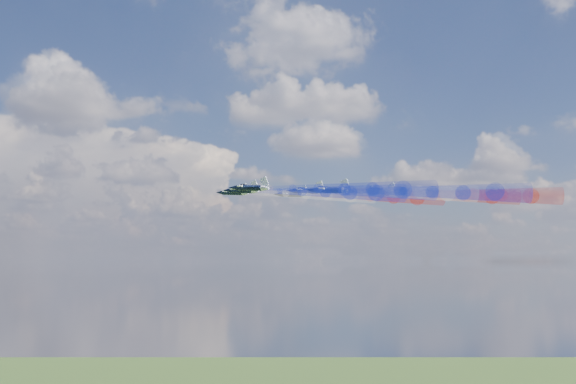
{
  "coord_description": "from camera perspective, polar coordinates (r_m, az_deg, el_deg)",
  "views": [
    {
      "loc": [
        -22.12,
        -165.83,
        146.23
      ],
      "look_at": [
        -0.59,
        9.41,
        165.12
      ],
      "focal_mm": 40.65,
      "sensor_mm": 36.0,
      "label": 1
    }
  ],
  "objects": [
    {
      "name": "jet_lead",
      "position": [
        192.09,
        -4.83,
        -0.06
      ],
      "size": [
        16.48,
        16.57,
        4.95
      ],
      "primitive_type": null,
      "rotation": [
        0.08,
        -0.05,
        0.81
      ],
      "color": "black"
    },
    {
      "name": "jet_rear_right",
      "position": [
        175.77,
        7.83,
        -0.09
      ],
      "size": [
        16.48,
        16.57,
        4.95
      ],
      "primitive_type": null,
      "rotation": [
        0.08,
        -0.05,
        0.81
      ],
      "color": "black"
    },
    {
      "name": "jet_outer_left",
      "position": [
        155.09,
        -3.35,
        0.36
      ],
      "size": [
        16.48,
        16.57,
        4.95
      ],
      "primitive_type": null,
      "rotation": [
        0.08,
        -0.05,
        0.81
      ],
      "color": "black"
    },
    {
      "name": "jet_rear_left",
      "position": [
        156.12,
        3.64,
        0.16
      ],
      "size": [
        16.48,
        16.57,
        4.95
      ],
      "primitive_type": null,
      "rotation": [
        0.08,
        -0.05,
        0.81
      ],
      "color": "black"
    },
    {
      "name": "trail_inner_left",
      "position": [
        155.65,
        3.28,
        0.01
      ],
      "size": [
        32.89,
        31.8,
        7.67
      ],
      "primitive_type": null,
      "rotation": [
        0.08,
        -0.05,
        0.81
      ],
      "color": "#1829CE"
    },
    {
      "name": "trail_inner_right",
      "position": [
        176.82,
        7.23,
        -0.36
      ],
      "size": [
        32.89,
        31.8,
        7.67
      ],
      "primitive_type": null,
      "rotation": [
        0.08,
        -0.05,
        0.81
      ],
      "color": "red"
    },
    {
      "name": "trail_rear_left",
      "position": [
        143.48,
        12.48,
        0.03
      ],
      "size": [
        32.89,
        31.8,
        7.67
      ],
      "primitive_type": null,
      "rotation": [
        0.08,
        -0.05,
        0.81
      ],
      "color": "#1829CE"
    },
    {
      "name": "jet_inner_left",
      "position": [
        171.55,
        -4.07,
        0.12
      ],
      "size": [
        16.48,
        16.57,
        4.95
      ],
      "primitive_type": null,
      "rotation": [
        0.08,
        -0.05,
        0.81
      ],
      "color": "black"
    },
    {
      "name": "jet_center_third",
      "position": [
        175.64,
        1.63,
        0.09
      ],
      "size": [
        16.48,
        16.57,
        4.95
      ],
      "primitive_type": null,
      "rotation": [
        0.08,
        -0.05,
        0.81
      ],
      "color": "black"
    },
    {
      "name": "trail_center_third",
      "position": [
        161.96,
        9.27,
        -0.02
      ],
      "size": [
        32.89,
        31.8,
        7.67
      ],
      "primitive_type": null,
      "rotation": [
        0.08,
        -0.05,
        0.81
      ],
      "color": "white"
    },
    {
      "name": "trail_outer_right",
      "position": [
        181.54,
        13.32,
        -0.3
      ],
      "size": [
        32.89,
        31.8,
        7.67
      ],
      "primitive_type": null,
      "rotation": [
        0.08,
        -0.05,
        0.81
      ],
      "color": "red"
    },
    {
      "name": "trail_outer_left",
      "position": [
        139.62,
        4.95,
        0.26
      ],
      "size": [
        32.89,
        31.8,
        7.67
      ],
      "primitive_type": null,
      "rotation": [
        0.08,
        -0.05,
        0.81
      ],
      "color": "#1829CE"
    },
    {
      "name": "trail_lead",
      "position": [
        175.76,
        1.61,
        -0.18
      ],
      "size": [
        32.89,
        31.8,
        7.67
      ],
      "primitive_type": null,
      "rotation": [
        0.08,
        -0.05,
        0.81
      ],
      "color": "white"
    },
    {
      "name": "trail_rear_right",
      "position": [
        164.69,
        15.87,
        -0.22
      ],
      "size": [
        32.89,
        31.8,
        7.67
      ],
      "primitive_type": null,
      "rotation": [
        0.08,
        -0.05,
        0.81
      ],
      "color": "red"
    },
    {
      "name": "jet_inner_right",
      "position": [
        191.14,
        0.34,
        -0.23
      ],
      "size": [
        16.48,
        16.57,
        4.95
      ],
      "primitive_type": null,
      "rotation": [
        0.08,
        -0.05,
        0.81
      ],
      "color": "black"
    },
    {
      "name": "jet_outer_right",
      "position": [
        193.49,
        6.15,
        -0.18
      ],
      "size": [
        16.48,
        16.57,
        4.95
      ],
      "primitive_type": null,
      "rotation": [
        0.08,
        -0.05,
        0.81
      ],
      "color": "black"
    }
  ]
}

